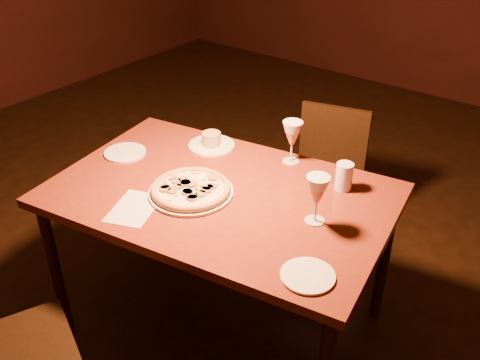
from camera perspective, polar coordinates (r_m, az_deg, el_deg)
The scene contains 11 objects.
floor at distance 2.85m, azimuth -5.77°, elevation -12.86°, with size 7.00×7.00×0.00m, color black.
dining_table at distance 2.30m, azimuth -2.10°, elevation -2.62°, with size 1.55×1.13×0.76m.
chair_far at distance 3.05m, azimuth 9.15°, elevation 0.89°, with size 0.47×0.47×0.80m.
pizza_plate at distance 2.25m, azimuth -5.27°, elevation -1.00°, with size 0.36×0.36×0.04m.
ramekin_saucer at distance 2.61m, azimuth -3.06°, elevation 4.07°, with size 0.23×0.23×0.07m.
wine_glass_far at distance 2.45m, azimuth 5.55°, elevation 4.04°, with size 0.09×0.09×0.20m, color #BD684E, non-canonical shape.
wine_glass_right at distance 2.05m, azimuth 8.17°, elevation -2.08°, with size 0.09×0.09×0.20m, color #BD684E, non-canonical shape.
water_tumbler at distance 2.29m, azimuth 11.04°, elevation 0.37°, with size 0.07×0.07×0.12m, color silver.
side_plate_left at distance 2.61m, azimuth -12.16°, elevation 2.88°, with size 0.20×0.20×0.01m, color white.
side_plate_near at distance 1.85m, azimuth 7.24°, elevation -10.09°, with size 0.19×0.19×0.01m, color white.
menu_card at distance 2.20m, azimuth -11.23°, elevation -2.96°, with size 0.16×0.24×0.00m, color beige.
Camera 1 is at (1.46, -1.43, 1.99)m, focal length 40.00 mm.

